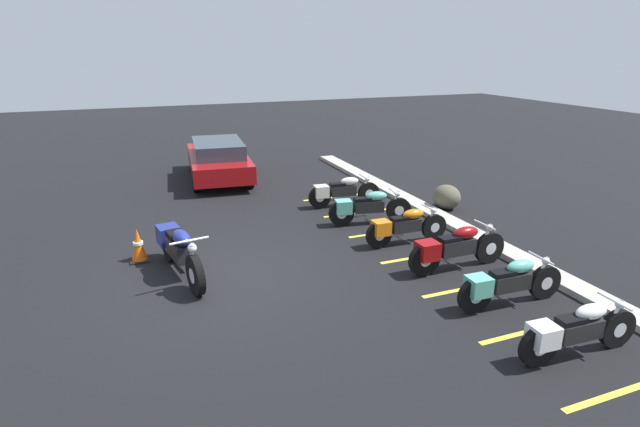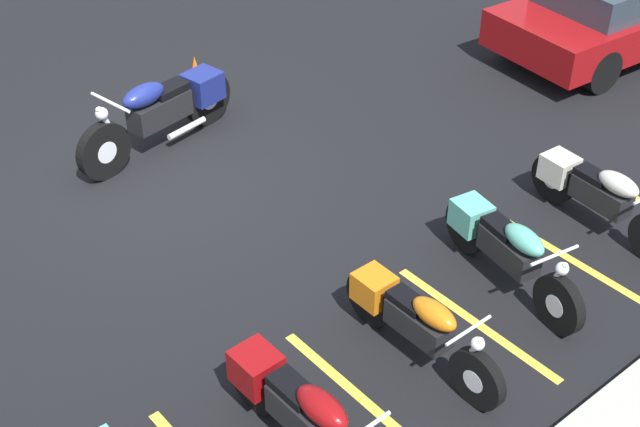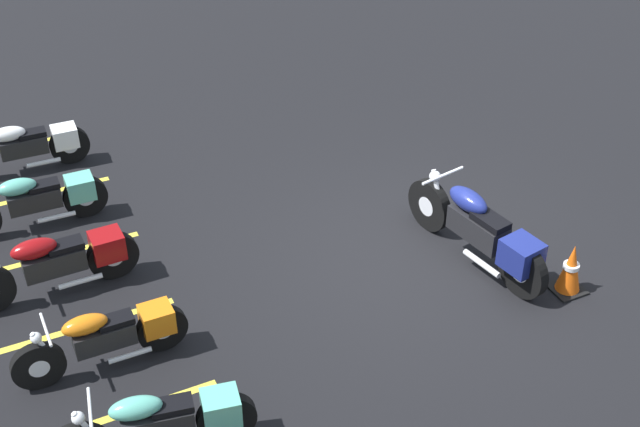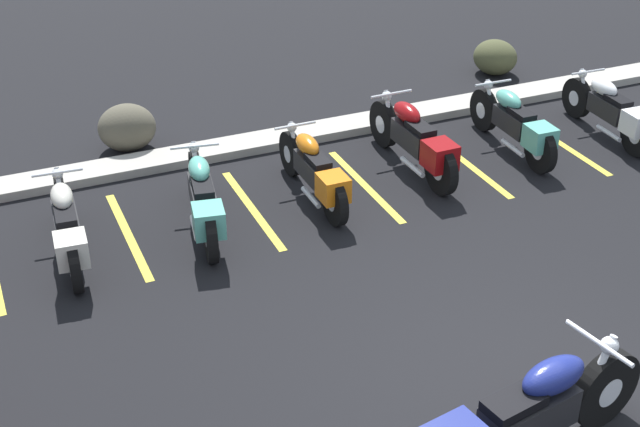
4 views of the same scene
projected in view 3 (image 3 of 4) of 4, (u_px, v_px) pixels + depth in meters
name	position (u px, v px, depth m)	size (l,w,h in m)	color
ground	(413.00, 256.00, 11.74)	(60.00, 60.00, 0.00)	black
motorcycle_navy_featured	(482.00, 231.00, 11.32)	(2.45, 0.83, 0.97)	black
parked_bike_1	(164.00, 422.00, 8.84)	(0.71, 2.07, 0.82)	black
parked_bike_2	(109.00, 336.00, 9.89)	(0.56, 1.99, 0.78)	black
parked_bike_3	(59.00, 262.00, 10.91)	(0.61, 2.19, 0.86)	black
parked_bike_4	(39.00, 199.00, 12.07)	(0.57, 2.05, 0.80)	black
parked_bike_5	(28.00, 146.00, 13.24)	(0.56, 2.00, 0.79)	black
traffic_cone	(571.00, 269.00, 10.99)	(0.40, 0.40, 0.69)	black
stall_line_2	(123.00, 414.00, 9.50)	(0.10, 2.10, 0.00)	gold
stall_line_3	(89.00, 325.00, 10.64)	(0.10, 2.10, 0.00)	gold
stall_line_4	(61.00, 254.00, 11.78)	(0.10, 2.10, 0.00)	gold
stall_line_5	(37.00, 195.00, 12.92)	(0.10, 2.10, 0.00)	gold
stall_line_6	(18.00, 146.00, 14.05)	(0.10, 2.10, 0.00)	gold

